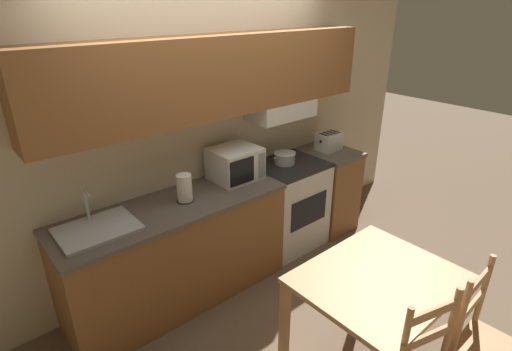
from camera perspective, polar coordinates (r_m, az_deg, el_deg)
name	(u,v)px	position (r m, az deg, el deg)	size (l,w,h in m)	color
ground_plane	(217,254)	(4.14, -5.60, -11.12)	(16.00, 16.00, 0.00)	brown
wall_back	(216,108)	(3.46, -5.74, 9.60)	(5.43, 0.38, 2.55)	beige
lower_counter_main	(178,252)	(3.42, -11.14, -10.73)	(1.87, 0.63, 0.90)	brown
lower_counter_right_stub	(326,188)	(4.48, 10.01, -1.84)	(0.48, 0.63, 0.90)	brown
stove_range	(287,205)	(4.09, 4.52, -4.16)	(0.69, 0.59, 0.90)	silver
cooking_pot	(285,158)	(3.89, 4.12, 2.57)	(0.29, 0.21, 0.11)	#B7BABF
microwave	(235,164)	(3.52, -3.01, 1.72)	(0.41, 0.37, 0.29)	silver
toaster	(329,141)	(4.30, 10.36, 4.85)	(0.27, 0.19, 0.18)	silver
sink_basin	(97,229)	(3.00, -21.74, -7.05)	(0.53, 0.41, 0.27)	#B7BABF
paper_towel_roll	(184,188)	(3.18, -10.19, -1.78)	(0.14, 0.14, 0.23)	black
dining_table	(377,289)	(2.84, 16.94, -15.21)	(1.02, 0.83, 0.72)	tan
chair_right_of_table	(487,346)	(2.97, 30.07, -20.34)	(0.40, 0.40, 0.96)	tan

